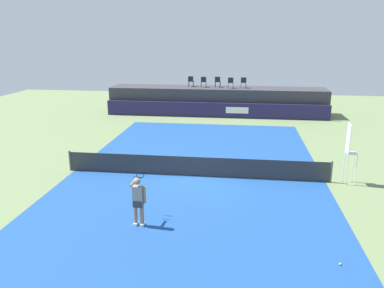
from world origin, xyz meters
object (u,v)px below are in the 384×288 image
spectator_chair_left (204,81)px  spectator_chair_far_right (244,82)px  umpire_chair (349,149)px  tennis_player (138,200)px  spectator_chair_far_left (191,81)px  net_post_near (70,161)px  spectator_chair_center (218,81)px  tennis_ball (340,264)px  spectator_chair_right (231,82)px  net_post_far (331,172)px

spectator_chair_left → spectator_chair_far_right: same height
umpire_chair → tennis_player: umpire_chair is taller
spectator_chair_far_left → net_post_near: bearing=-104.3°
spectator_chair_left → tennis_player: bearing=-90.6°
spectator_chair_far_left → umpire_chair: spectator_chair_far_left is taller
spectator_chair_center → tennis_ball: size_ratio=13.06×
net_post_near → spectator_chair_right: bearing=63.9°
spectator_chair_left → umpire_chair: bearing=-62.3°
spectator_chair_right → umpire_chair: spectator_chair_right is taller
spectator_chair_right → spectator_chair_far_left: bearing=170.9°
tennis_ball → spectator_chair_left: bearing=105.8°
net_post_far → spectator_chair_far_left: bearing=118.6°
spectator_chair_right → net_post_far: bearing=-71.3°
spectator_chair_center → net_post_near: bearing=-111.9°
spectator_chair_left → spectator_chair_center: same height
umpire_chair → net_post_far: (-0.67, 0.01, -1.09)m
spectator_chair_right → net_post_far: 15.96m
spectator_chair_far_right → tennis_ball: size_ratio=13.06×
spectator_chair_right → net_post_near: bearing=-116.1°
spectator_chair_right → spectator_chair_center: bearing=155.6°
spectator_chair_left → net_post_near: 16.24m
net_post_far → spectator_chair_center: bearing=111.8°
spectator_chair_left → spectator_chair_right: 2.30m
spectator_chair_far_left → spectator_chair_center: (2.28, -0.04, 0.00)m
net_post_far → tennis_ball: net_post_far is taller
spectator_chair_right → umpire_chair: 16.09m
spectator_chair_center → spectator_chair_far_right: 2.18m
net_post_near → tennis_player: size_ratio=0.56×
spectator_chair_left → tennis_ball: spectator_chair_left is taller
spectator_chair_far_left → spectator_chair_center: bearing=-1.0°
spectator_chair_far_left → tennis_ball: spectator_chair_far_left is taller
umpire_chair → net_post_near: 13.12m
spectator_chair_center → net_post_far: 16.81m
spectator_chair_far_left → net_post_far: bearing=-61.4°
tennis_ball → spectator_chair_far_left: bearing=108.3°
spectator_chair_left → spectator_chair_center: bearing=9.2°
spectator_chair_right → net_post_near: size_ratio=0.89×
spectator_chair_far_left → spectator_chair_right: bearing=-9.1°
spectator_chair_far_right → spectator_chair_center: bearing=172.9°
spectator_chair_far_right → tennis_player: bearing=-99.9°
umpire_chair → spectator_chair_far_left: bearing=120.5°
spectator_chair_left → spectator_chair_far_left: bearing=168.3°
spectator_chair_far_left → umpire_chair: 18.04m
spectator_chair_left → spectator_chair_far_right: (3.33, -0.08, 0.00)m
spectator_chair_right → tennis_ball: spectator_chair_right is taller
spectator_chair_center → spectator_chair_right: 1.21m
spectator_chair_center → spectator_chair_right: same height
spectator_chair_center → net_post_near: 16.82m
spectator_chair_far_left → net_post_far: (8.46, -15.51, -2.19)m
spectator_chair_right → tennis_ball: (3.97, -21.70, -2.66)m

